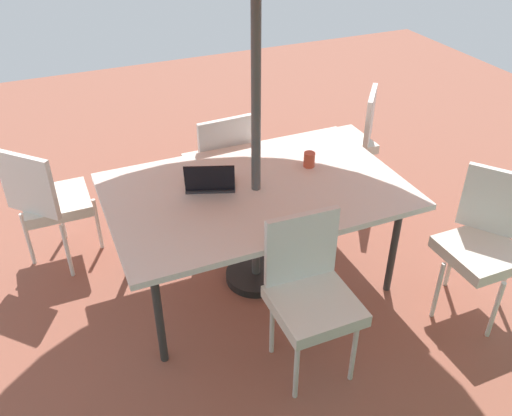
{
  "coord_description": "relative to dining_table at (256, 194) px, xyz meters",
  "views": [
    {
      "loc": [
        1.2,
        2.8,
        2.64
      ],
      "look_at": [
        0.0,
        0.0,
        0.62
      ],
      "focal_mm": 38.19,
      "sensor_mm": 36.0,
      "label": 1
    }
  ],
  "objects": [
    {
      "name": "chair_southwest",
      "position": [
        -1.22,
        -0.78,
        -0.18
      ],
      "size": [
        0.58,
        0.58,
        0.98
      ],
      "rotation": [
        0.0,
        0.0,
        0.89
      ],
      "color": "silver",
      "rests_on": "ground_plane"
    },
    {
      "name": "chair_northwest",
      "position": [
        -1.25,
        0.82,
        -0.18
      ],
      "size": [
        0.58,
        0.58,
        0.98
      ],
      "rotation": [
        0.0,
        0.0,
        2.21
      ],
      "color": "silver",
      "rests_on": "ground_plane"
    },
    {
      "name": "chair_south",
      "position": [
        -0.03,
        -0.82,
        -0.18
      ],
      "size": [
        0.46,
        0.47,
        0.98
      ],
      "rotation": [
        0.0,
        0.0,
        0.05
      ],
      "color": "silver",
      "rests_on": "ground_plane"
    },
    {
      "name": "chair_north",
      "position": [
        0.01,
        0.8,
        -0.18
      ],
      "size": [
        0.46,
        0.47,
        0.98
      ],
      "rotation": [
        0.0,
        0.0,
        3.1
      ],
      "color": "silver",
      "rests_on": "ground_plane"
    },
    {
      "name": "chair_southeast",
      "position": [
        1.27,
        -0.78,
        -0.18
      ],
      "size": [
        0.59,
        0.59,
        0.98
      ],
      "rotation": [
        0.0,
        0.0,
        5.48
      ],
      "color": "silver",
      "rests_on": "ground_plane"
    },
    {
      "name": "laptop",
      "position": [
        0.27,
        -0.12,
        0.09
      ],
      "size": [
        0.39,
        0.34,
        0.21
      ],
      "rotation": [
        0.0,
        0.0,
        -0.36
      ],
      "color": "#2D2D33",
      "rests_on": "dining_table"
    },
    {
      "name": "dining_table",
      "position": [
        0.0,
        0.0,
        0.0
      ],
      "size": [
        1.93,
        1.24,
        0.78
      ],
      "color": "silver",
      "rests_on": "ground_plane"
    },
    {
      "name": "ground_plane",
      "position": [
        0.0,
        0.0,
        -0.74
      ],
      "size": [
        10.0,
        10.0,
        0.02
      ],
      "primitive_type": "cube",
      "color": "#935442"
    },
    {
      "name": "cup",
      "position": [
        -0.46,
        -0.13,
        0.1
      ],
      "size": [
        0.08,
        0.08,
        0.11
      ],
      "primitive_type": "cylinder",
      "color": "#CC4C33",
      "rests_on": "dining_table"
    }
  ]
}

